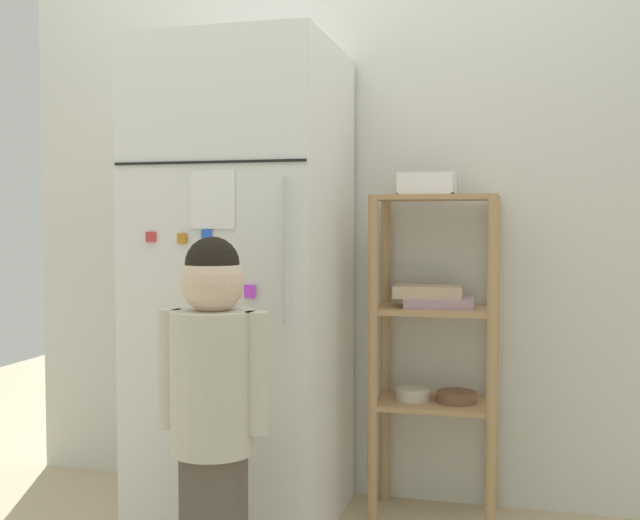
{
  "coord_description": "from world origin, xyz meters",
  "views": [
    {
      "loc": [
        0.7,
        -2.58,
        1.07
      ],
      "look_at": [
        0.03,
        0.02,
        0.94
      ],
      "focal_mm": 43.52,
      "sensor_mm": 36.0,
      "label": 1
    }
  ],
  "objects_px": {
    "pantry_shelf_unit": "(435,330)",
    "fruit_bin": "(431,185)",
    "child_standing": "(213,380)",
    "refrigerator": "(245,286)"
  },
  "relations": [
    {
      "from": "pantry_shelf_unit",
      "to": "fruit_bin",
      "type": "relative_size",
      "value": 5.96
    },
    {
      "from": "child_standing",
      "to": "fruit_bin",
      "type": "bearing_deg",
      "value": 55.84
    },
    {
      "from": "refrigerator",
      "to": "child_standing",
      "type": "bearing_deg",
      "value": -78.7
    },
    {
      "from": "child_standing",
      "to": "fruit_bin",
      "type": "height_order",
      "value": "fruit_bin"
    },
    {
      "from": "child_standing",
      "to": "refrigerator",
      "type": "bearing_deg",
      "value": 101.3
    },
    {
      "from": "refrigerator",
      "to": "pantry_shelf_unit",
      "type": "height_order",
      "value": "refrigerator"
    },
    {
      "from": "refrigerator",
      "to": "fruit_bin",
      "type": "bearing_deg",
      "value": 16.81
    },
    {
      "from": "pantry_shelf_unit",
      "to": "child_standing",
      "type": "bearing_deg",
      "value": -125.24
    },
    {
      "from": "child_standing",
      "to": "pantry_shelf_unit",
      "type": "bearing_deg",
      "value": 54.76
    },
    {
      "from": "fruit_bin",
      "to": "refrigerator",
      "type": "bearing_deg",
      "value": -163.19
    }
  ]
}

